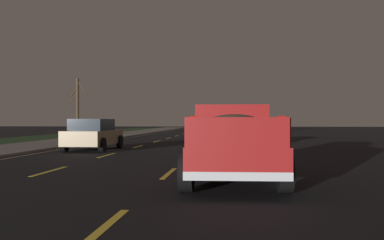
{
  "coord_description": "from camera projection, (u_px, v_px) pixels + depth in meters",
  "views": [
    {
      "loc": [
        -1.21,
        -3.49,
        1.47
      ],
      "look_at": [
        9.68,
        -2.46,
        1.48
      ],
      "focal_mm": 39.49,
      "sensor_mm": 36.0,
      "label": 1
    }
  ],
  "objects": [
    {
      "name": "ground",
      "position": [
        180.0,
        142.0,
        28.41
      ],
      "size": [
        144.0,
        144.0,
        0.0
      ],
      "primitive_type": "plane",
      "color": "black"
    },
    {
      "name": "sidewalk_shoulder",
      "position": [
        73.0,
        141.0,
        29.11
      ],
      "size": [
        108.0,
        4.0,
        0.12
      ],
      "primitive_type": "cube",
      "color": "slate",
      "rests_on": "ground"
    },
    {
      "name": "grass_verge",
      "position": [
        4.0,
        141.0,
        29.58
      ],
      "size": [
        108.0,
        6.0,
        0.01
      ],
      "primitive_type": "cube",
      "color": "#1E3819",
      "rests_on": "ground"
    },
    {
      "name": "lane_markings",
      "position": [
        144.0,
        140.0,
        31.77
      ],
      "size": [
        108.28,
        7.04,
        0.01
      ],
      "color": "yellow",
      "rests_on": "ground"
    },
    {
      "name": "pickup_truck",
      "position": [
        232.0,
        140.0,
        10.42
      ],
      "size": [
        5.49,
        2.41,
        1.87
      ],
      "color": "maroon",
      "rests_on": "ground"
    },
    {
      "name": "sedan_white",
      "position": [
        228.0,
        133.0,
        23.53
      ],
      "size": [
        4.44,
        2.1,
        1.54
      ],
      "color": "silver",
      "rests_on": "ground"
    },
    {
      "name": "sedan_tan",
      "position": [
        93.0,
        134.0,
        20.91
      ],
      "size": [
        4.41,
        2.03,
        1.54
      ],
      "color": "#9E845B",
      "rests_on": "ground"
    },
    {
      "name": "bare_tree_far",
      "position": [
        77.0,
        106.0,
        40.44
      ],
      "size": [
        1.22,
        2.05,
        5.51
      ],
      "color": "#423323",
      "rests_on": "ground"
    }
  ]
}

